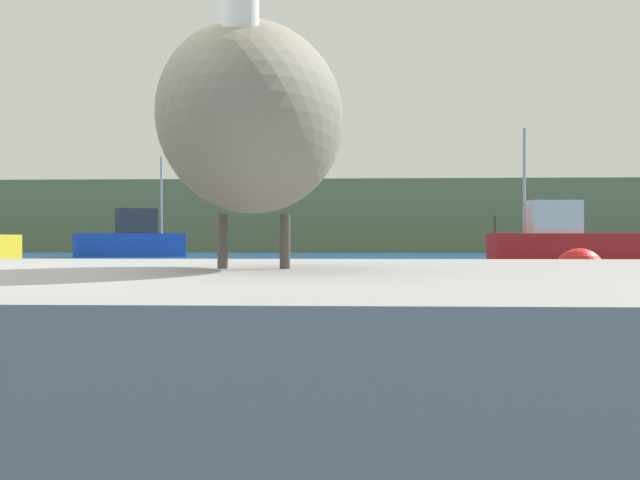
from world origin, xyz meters
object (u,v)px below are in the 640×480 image
object	(u,v)px
fishing_boat_red	(569,240)
fishing_boat_blue	(131,239)
pelican	(252,118)
mooring_buoy	(579,274)

from	to	relation	value
fishing_boat_red	fishing_boat_blue	bearing A→B (deg)	-26.96
pelican	mooring_buoy	world-z (taller)	pelican
fishing_boat_red	mooring_buoy	bearing A→B (deg)	72.34
pelican	mooring_buoy	xyz separation A→B (m)	(3.17, 10.11, -0.81)
fishing_boat_blue	mooring_buoy	size ratio (longest dim) A/B	7.43
pelican	fishing_boat_red	distance (m)	34.63
pelican	mooring_buoy	distance (m)	10.63
fishing_boat_blue	mooring_buoy	bearing A→B (deg)	-91.39
fishing_boat_red	fishing_boat_blue	world-z (taller)	fishing_boat_red
pelican	fishing_boat_blue	xyz separation A→B (m)	(-11.37, 41.14, -0.30)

